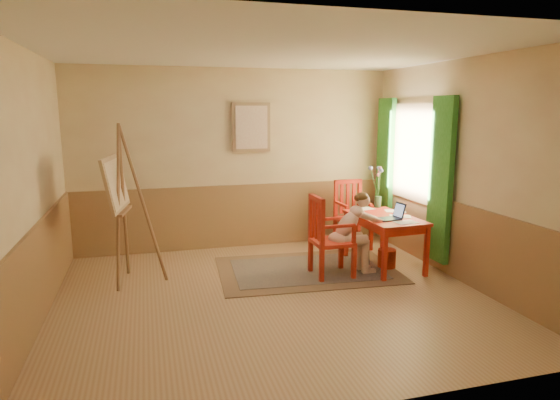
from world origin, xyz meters
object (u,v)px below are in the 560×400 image
object	(u,v)px
figure	(352,230)
laptop	(392,216)
table	(385,222)
chair_left	(328,237)
chair_back	(352,214)
easel	(119,190)

from	to	relation	value
figure	laptop	xyz separation A→B (m)	(0.56, -0.02, 0.16)
table	chair_left	bearing A→B (deg)	-168.50
chair_back	easel	xyz separation A→B (m)	(-3.45, -0.70, 0.66)
table	chair_back	distance (m)	1.03
table	laptop	size ratio (longest dim) A/B	3.23
figure	easel	world-z (taller)	easel
chair_back	figure	world-z (taller)	figure
chair_back	laptop	xyz separation A→B (m)	(0.04, -1.22, 0.23)
chair_back	laptop	world-z (taller)	chair_back
chair_back	figure	bearing A→B (deg)	-113.70
chair_left	chair_back	distance (m)	1.49
table	figure	bearing A→B (deg)	-163.16
easel	laptop	bearing A→B (deg)	-8.42
chair_back	laptop	distance (m)	1.24
chair_back	figure	size ratio (longest dim) A/B	0.97
table	easel	distance (m)	3.55
table	easel	bearing A→B (deg)	174.71
laptop	easel	size ratio (longest dim) A/B	0.19
chair_left	easel	bearing A→B (deg)	168.89
easel	chair_left	bearing A→B (deg)	-11.11
laptop	easel	bearing A→B (deg)	171.58
chair_left	table	bearing A→B (deg)	11.50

